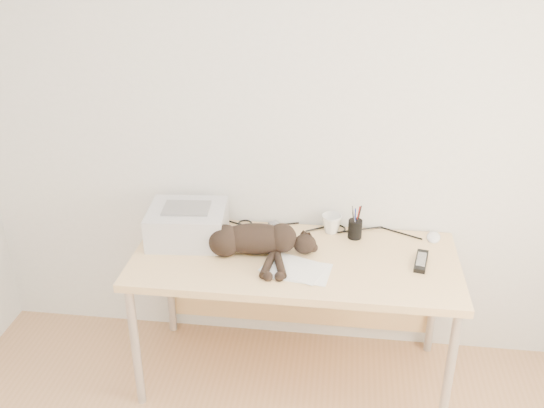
# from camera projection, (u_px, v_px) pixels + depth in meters

# --- Properties ---
(wall_back) EXTENTS (3.50, 0.00, 3.50)m
(wall_back) POSITION_uv_depth(u_px,v_px,m) (303.00, 125.00, 3.05)
(wall_back) COLOR silver
(wall_back) RESTS_ON floor
(desk) EXTENTS (1.60, 0.70, 0.74)m
(desk) POSITION_uv_depth(u_px,v_px,m) (296.00, 271.00, 3.11)
(desk) COLOR #E9CB88
(desk) RESTS_ON floor
(printer) EXTENTS (0.41, 0.36, 0.18)m
(printer) POSITION_uv_depth(u_px,v_px,m) (188.00, 224.00, 3.10)
(printer) COLOR silver
(printer) RESTS_ON desk
(papers) EXTENTS (0.35, 0.29, 0.01)m
(papers) POSITION_uv_depth(u_px,v_px,m) (297.00, 269.00, 2.87)
(papers) COLOR white
(papers) RESTS_ON desk
(cat) EXTENTS (0.73, 0.34, 0.16)m
(cat) POSITION_uv_depth(u_px,v_px,m) (251.00, 241.00, 2.98)
(cat) COLOR black
(cat) RESTS_ON desk
(mug) EXTENTS (0.15, 0.15, 0.10)m
(mug) POSITION_uv_depth(u_px,v_px,m) (332.00, 224.00, 3.19)
(mug) COLOR white
(mug) RESTS_ON desk
(pen_cup) EXTENTS (0.07, 0.07, 0.19)m
(pen_cup) POSITION_uv_depth(u_px,v_px,m) (355.00, 229.00, 3.13)
(pen_cup) COLOR black
(pen_cup) RESTS_ON desk
(remote_grey) EXTENTS (0.16, 0.19, 0.02)m
(remote_grey) POSITION_uv_depth(u_px,v_px,m) (281.00, 230.00, 3.21)
(remote_grey) COLOR slate
(remote_grey) RESTS_ON desk
(remote_black) EXTENTS (0.09, 0.20, 0.02)m
(remote_black) POSITION_uv_depth(u_px,v_px,m) (421.00, 261.00, 2.92)
(remote_black) COLOR black
(remote_black) RESTS_ON desk
(mouse) EXTENTS (0.09, 0.13, 0.04)m
(mouse) POSITION_uv_depth(u_px,v_px,m) (434.00, 235.00, 3.14)
(mouse) COLOR silver
(mouse) RESTS_ON desk
(cable_tangle) EXTENTS (1.36, 0.09, 0.01)m
(cable_tangle) POSITION_uv_depth(u_px,v_px,m) (300.00, 227.00, 3.25)
(cable_tangle) COLOR black
(cable_tangle) RESTS_ON desk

